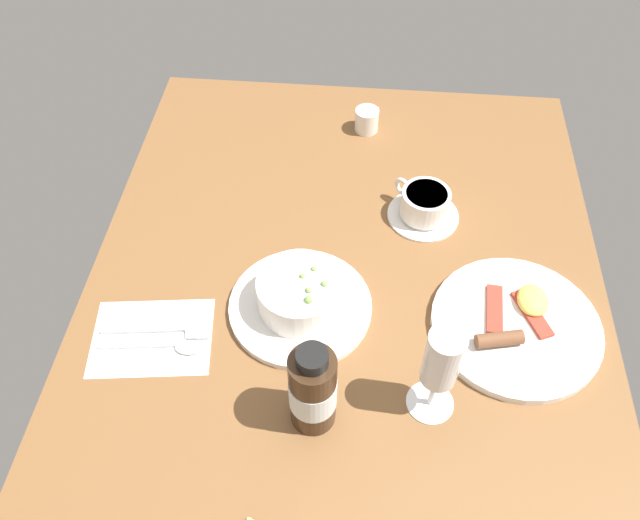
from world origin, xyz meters
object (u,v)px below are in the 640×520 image
at_px(cutlery_setting, 155,337).
at_px(creamer_jug, 367,120).
at_px(wine_glass, 441,363).
at_px(breakfast_plate, 516,324).
at_px(porridge_bowl, 300,297).
at_px(sauce_bottle_brown, 313,390).
at_px(coffee_cup, 424,205).

height_order(cutlery_setting, creamer_jug, creamer_jug).
bearing_deg(wine_glass, breakfast_plate, 136.29).
xyz_separation_m(porridge_bowl, sauce_bottle_brown, (0.18, 0.04, 0.04)).
bearing_deg(coffee_cup, creamer_jug, -154.60).
distance_m(coffee_cup, creamer_jug, 0.26).
height_order(creamer_jug, sauce_bottle_brown, sauce_bottle_brown).
relative_size(creamer_jug, wine_glass, 0.33).
bearing_deg(sauce_bottle_brown, porridge_bowl, -168.08).
bearing_deg(creamer_jug, coffee_cup, 25.40).
height_order(coffee_cup, breakfast_plate, coffee_cup).
bearing_deg(sauce_bottle_brown, cutlery_setting, -112.31).
xyz_separation_m(porridge_bowl, breakfast_plate, (0.01, 0.33, -0.02)).
xyz_separation_m(porridge_bowl, wine_glass, (0.14, 0.20, 0.08)).
bearing_deg(wine_glass, coffee_cup, -178.98).
relative_size(creamer_jug, breakfast_plate, 0.22).
xyz_separation_m(wine_glass, sauce_bottle_brown, (0.03, -0.16, -0.04)).
distance_m(coffee_cup, sauce_bottle_brown, 0.43).
bearing_deg(wine_glass, sauce_bottle_brown, -78.24).
distance_m(cutlery_setting, creamer_jug, 0.60).
bearing_deg(wine_glass, creamer_jug, -168.95).
height_order(porridge_bowl, creamer_jug, porridge_bowl).
bearing_deg(breakfast_plate, wine_glass, -43.71).
distance_m(coffee_cup, wine_glass, 0.37).
bearing_deg(porridge_bowl, breakfast_plate, 89.14).
relative_size(sauce_bottle_brown, breakfast_plate, 0.64).
bearing_deg(sauce_bottle_brown, breakfast_plate, 120.37).
xyz_separation_m(sauce_bottle_brown, breakfast_plate, (-0.17, 0.30, -0.07)).
bearing_deg(coffee_cup, sauce_bottle_brown, -21.44).
bearing_deg(sauce_bottle_brown, coffee_cup, 158.56).
bearing_deg(breakfast_plate, porridge_bowl, -90.86).
xyz_separation_m(porridge_bowl, creamer_jug, (-0.45, 0.08, -0.01)).
bearing_deg(cutlery_setting, creamer_jug, 150.30).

